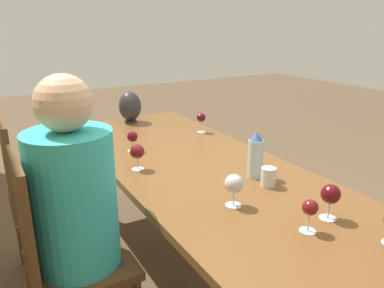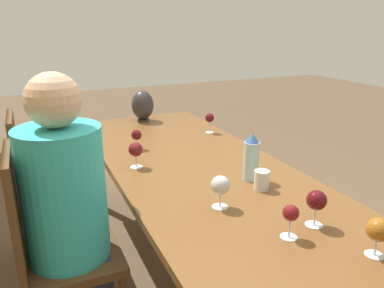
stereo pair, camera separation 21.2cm
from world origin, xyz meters
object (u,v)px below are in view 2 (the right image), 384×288
object	(u,v)px
wine_glass_0	(220,186)
wine_glass_1	(137,136)
water_bottle	(251,158)
person_near	(69,209)
wine_glass_2	(210,118)
wine_glass_6	(317,201)
wine_glass_3	(378,230)
wine_glass_4	(136,150)
wine_glass_5	(291,214)
chair_near	(52,247)
water_tumbler	(262,180)
chair_far	(43,189)
vase	(143,105)

from	to	relation	value
wine_glass_0	wine_glass_1	world-z (taller)	wine_glass_0
water_bottle	person_near	world-z (taller)	person_near
wine_glass_2	person_near	distance (m)	1.30
wine_glass_6	person_near	world-z (taller)	person_near
water_bottle	person_near	bearing A→B (deg)	83.30
wine_glass_3	wine_glass_4	world-z (taller)	wine_glass_4
wine_glass_5	wine_glass_6	world-z (taller)	wine_glass_6
wine_glass_5	person_near	distance (m)	0.96
wine_glass_5	chair_near	distance (m)	1.06
wine_glass_1	wine_glass_4	bearing A→B (deg)	163.34
wine_glass_0	wine_glass_2	bearing A→B (deg)	-24.21
wine_glass_0	person_near	bearing A→B (deg)	62.65
wine_glass_0	water_tumbler	bearing A→B (deg)	-72.91
wine_glass_0	wine_glass_4	size ratio (longest dim) A/B	1.02
chair_near	person_near	distance (m)	0.19
water_bottle	water_tumbler	size ratio (longest dim) A/B	2.55
wine_glass_6	chair_far	distance (m)	1.61
water_bottle	wine_glass_3	bearing A→B (deg)	-177.19
water_tumbler	vase	bearing A→B (deg)	5.26
wine_glass_6	person_near	distance (m)	1.05
wine_glass_1	chair_near	world-z (taller)	chair_near
wine_glass_5	water_tumbler	bearing A→B (deg)	-19.73
wine_glass_6	person_near	bearing A→B (deg)	55.47
wine_glass_1	wine_glass_6	world-z (taller)	wine_glass_6
wine_glass_1	water_bottle	bearing A→B (deg)	-150.47
wine_glass_5	wine_glass_6	size ratio (longest dim) A/B	0.89
person_near	chair_near	bearing A→B (deg)	90.00
wine_glass_4	wine_glass_2	bearing A→B (deg)	-56.58
chair_near	person_near	bearing A→B (deg)	-90.00
wine_glass_3	wine_glass_5	distance (m)	0.29
water_tumbler	chair_near	bearing A→B (deg)	76.66
vase	chair_near	xyz separation A→B (m)	(-1.25, 0.81, -0.33)
chair_near	wine_glass_5	bearing A→B (deg)	-127.57
wine_glass_6	chair_near	distance (m)	1.16
water_tumbler	vase	distance (m)	1.48
water_tumbler	person_near	size ratio (longest dim) A/B	0.07
vase	wine_glass_2	xyz separation A→B (m)	(-0.52, -0.34, -0.02)
water_tumbler	chair_far	world-z (taller)	chair_far
wine_glass_4	wine_glass_6	world-z (taller)	wine_glass_6
wine_glass_0	water_bottle	bearing A→B (deg)	-54.15
vase	wine_glass_2	size ratio (longest dim) A/B	1.72
chair_far	person_near	bearing A→B (deg)	-172.28
water_bottle	wine_glass_0	distance (m)	0.35
wine_glass_6	chair_far	world-z (taller)	chair_far
chair_near	wine_glass_2	bearing A→B (deg)	-57.53
wine_glass_3	wine_glass_4	size ratio (longest dim) A/B	0.99
wine_glass_0	wine_glass_6	xyz separation A→B (m)	(-0.28, -0.27, 0.01)
wine_glass_2	person_near	size ratio (longest dim) A/B	0.11
water_tumbler	wine_glass_5	world-z (taller)	wine_glass_5
wine_glass_4	person_near	bearing A→B (deg)	126.63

